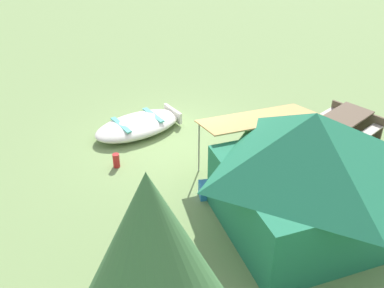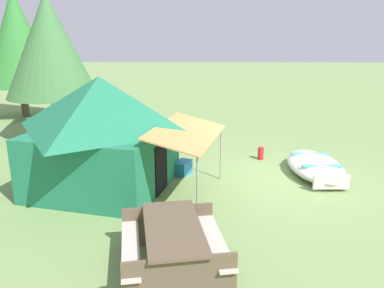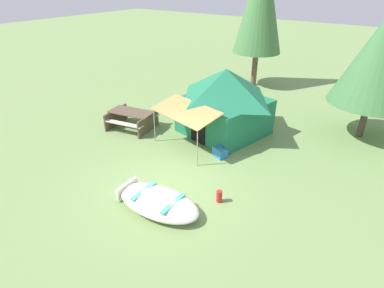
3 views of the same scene
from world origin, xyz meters
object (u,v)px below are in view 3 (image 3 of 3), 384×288
object	(u,v)px
canvas_cabin_tent	(225,101)
cooler_box	(220,152)
beached_rowboat	(158,202)
picnic_table	(132,117)
pine_tree_back_left	(381,58)
fuel_can	(219,196)

from	to	relation	value
canvas_cabin_tent	cooler_box	bearing A→B (deg)	-63.05
beached_rowboat	picnic_table	xyz separation A→B (m)	(-4.29, 3.34, 0.25)
canvas_cabin_tent	picnic_table	xyz separation A→B (m)	(-3.31, -1.85, -0.88)
beached_rowboat	pine_tree_back_left	world-z (taller)	pine_tree_back_left
cooler_box	picnic_table	bearing A→B (deg)	-179.05
picnic_table	fuel_can	xyz separation A→B (m)	(5.50, -2.12, -0.30)
cooler_box	pine_tree_back_left	bearing A→B (deg)	51.16
beached_rowboat	fuel_can	size ratio (longest dim) A/B	7.11
beached_rowboat	cooler_box	bearing A→B (deg)	91.16
beached_rowboat	canvas_cabin_tent	xyz separation A→B (m)	(-0.98, 5.19, 1.12)
fuel_can	pine_tree_back_left	world-z (taller)	pine_tree_back_left
canvas_cabin_tent	cooler_box	size ratio (longest dim) A/B	9.27
canvas_cabin_tent	cooler_box	xyz separation A→B (m)	(0.91, -1.78, -1.18)
picnic_table	cooler_box	size ratio (longest dim) A/B	4.07
fuel_can	pine_tree_back_left	bearing A→B (deg)	70.32
picnic_table	pine_tree_back_left	size ratio (longest dim) A/B	0.43
beached_rowboat	picnic_table	world-z (taller)	picnic_table
cooler_box	canvas_cabin_tent	bearing A→B (deg)	116.95
canvas_cabin_tent	pine_tree_back_left	world-z (taller)	pine_tree_back_left
picnic_table	cooler_box	distance (m)	4.23
canvas_cabin_tent	pine_tree_back_left	distance (m)	5.69
beached_rowboat	picnic_table	distance (m)	5.44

